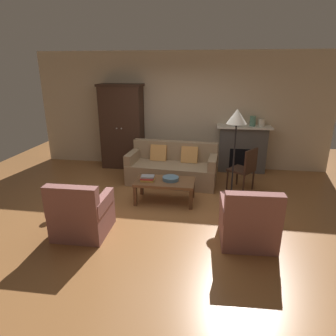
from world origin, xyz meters
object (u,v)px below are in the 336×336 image
(armoire, at_px, (122,127))
(mantel_vase_slate, at_px, (237,119))
(couch, at_px, (172,168))
(floor_lamp, at_px, (237,122))
(mantel_vase_cream, at_px, (261,123))
(mantel_vase_jade, at_px, (253,121))
(armchair_near_right, at_px, (248,223))
(fruit_bowl, at_px, (171,179))
(fireplace, at_px, (242,148))
(side_chair_wooden, at_px, (245,167))
(armchair_near_left, at_px, (81,215))
(coffee_table, at_px, (165,183))
(dog, at_px, (65,198))
(book_stack, at_px, (148,178))

(armoire, bearing_deg, mantel_vase_slate, 1.24)
(couch, relative_size, floor_lamp, 1.14)
(armoire, xyz_separation_m, mantel_vase_cream, (3.33, 0.06, 0.18))
(mantel_vase_jade, xyz_separation_m, armchair_near_right, (-0.35, -3.17, -0.92))
(armoire, bearing_deg, fruit_bowl, -51.94)
(fireplace, relative_size, side_chair_wooden, 1.40)
(fireplace, height_order, couch, fireplace)
(armchair_near_left, distance_m, armchair_near_right, 2.46)
(coffee_table, height_order, fruit_bowl, fruit_bowl)
(mantel_vase_cream, distance_m, armchair_near_left, 4.56)
(armchair_near_left, height_order, floor_lamp, floor_lamp)
(fireplace, bearing_deg, fruit_bowl, -126.52)
(armchair_near_left, relative_size, armchair_near_right, 1.00)
(coffee_table, height_order, floor_lamp, floor_lamp)
(mantel_vase_jade, relative_size, side_chair_wooden, 0.26)
(armchair_near_left, bearing_deg, dog, 131.81)
(mantel_vase_slate, height_order, armchair_near_left, mantel_vase_slate)
(fireplace, bearing_deg, mantel_vase_jade, -5.69)
(mantel_vase_slate, bearing_deg, dog, -139.39)
(mantel_vase_jade, xyz_separation_m, floor_lamp, (-0.50, -1.73, 0.26))
(mantel_vase_jade, bearing_deg, armchair_near_left, -130.20)
(fruit_bowl, height_order, floor_lamp, floor_lamp)
(mantel_vase_cream, bearing_deg, armchair_near_left, -132.16)
(book_stack, bearing_deg, dog, -157.14)
(fireplace, relative_size, armoire, 0.61)
(armoire, bearing_deg, coffee_table, -54.39)
(book_stack, bearing_deg, mantel_vase_slate, 50.31)
(fireplace, distance_m, armoire, 2.99)
(armchair_near_right, xyz_separation_m, side_chair_wooden, (0.12, 1.94, 0.20))
(floor_lamp, bearing_deg, fireplace, 79.50)
(armchair_near_right, distance_m, side_chair_wooden, 1.95)
(couch, relative_size, armchair_near_left, 2.24)
(mantel_vase_slate, relative_size, floor_lamp, 0.17)
(side_chair_wooden, bearing_deg, floor_lamp, -119.69)
(mantel_vase_jade, bearing_deg, armchair_near_right, -96.23)
(fireplace, height_order, dog, fireplace)
(fruit_bowl, bearing_deg, fireplace, 53.48)
(mantel_vase_jade, bearing_deg, mantel_vase_cream, 0.00)
(fireplace, bearing_deg, couch, -147.71)
(mantel_vase_slate, distance_m, mantel_vase_cream, 0.56)
(couch, xyz_separation_m, dog, (-1.68, -1.65, -0.07))
(fireplace, xyz_separation_m, mantel_vase_jade, (0.18, -0.02, 0.67))
(armchair_near_right, distance_m, floor_lamp, 1.88)
(dog, bearing_deg, armchair_near_right, -10.15)
(fireplace, bearing_deg, armchair_near_left, -128.19)
(mantel_vase_slate, bearing_deg, coffee_table, -124.85)
(coffee_table, bearing_deg, fireplace, 52.06)
(mantel_vase_cream, height_order, dog, mantel_vase_cream)
(armchair_near_left, height_order, side_chair_wooden, side_chair_wooden)
(couch, height_order, book_stack, couch)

